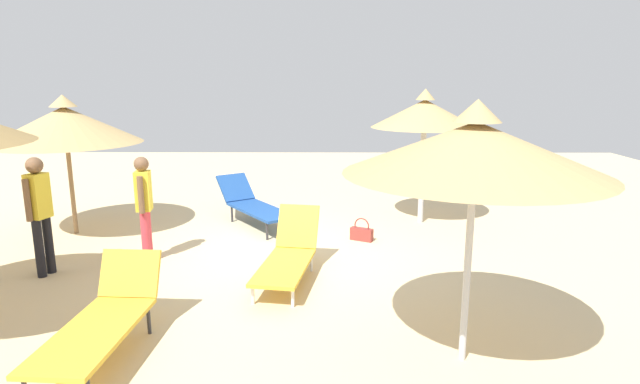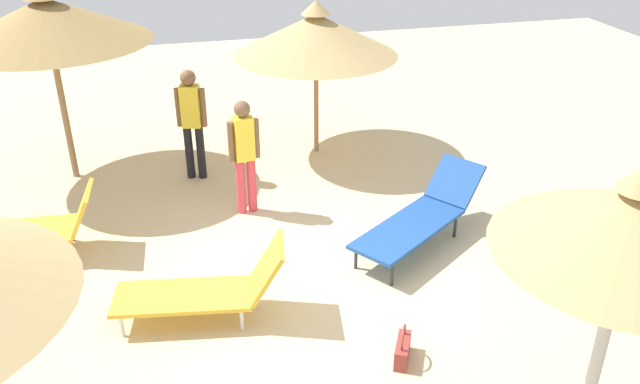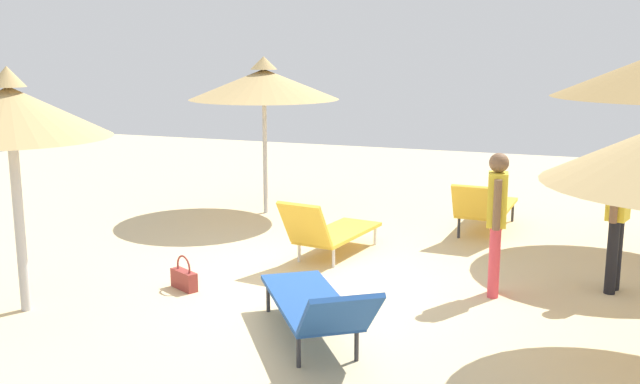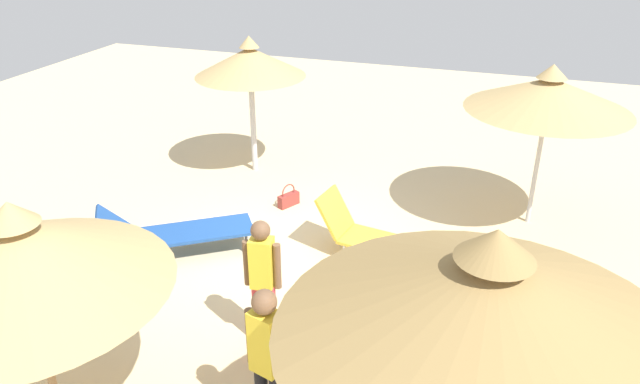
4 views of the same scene
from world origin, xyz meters
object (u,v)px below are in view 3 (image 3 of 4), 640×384
(person_standing_near_left, at_px, (496,215))
(handbag, at_px, (184,278))
(parasol_umbrella_center, at_px, (264,84))
(lounge_chair_front, at_px, (329,231))
(lounge_chair_near_right, at_px, (485,207))
(person_standing_far_right, at_px, (618,207))
(parasol_umbrella_back, at_px, (10,113))
(lounge_chair_far_left, at_px, (316,305))

(person_standing_near_left, xyz_separation_m, handbag, (-1.08, 3.54, -0.83))
(parasol_umbrella_center, xyz_separation_m, lounge_chair_front, (-2.22, -1.97, -1.85))
(lounge_chair_front, bearing_deg, parasol_umbrella_center, 41.57)
(lounge_chair_near_right, bearing_deg, parasol_umbrella_center, 88.74)
(parasol_umbrella_center, xyz_separation_m, handbag, (-4.07, -0.77, -2.10))
(parasol_umbrella_center, xyz_separation_m, person_standing_near_left, (-2.99, -4.30, -1.27))
(person_standing_far_right, height_order, person_standing_near_left, person_standing_far_right)
(parasol_umbrella_back, distance_m, lounge_chair_front, 4.36)
(person_standing_far_right, bearing_deg, parasol_umbrella_back, 115.56)
(parasol_umbrella_back, bearing_deg, lounge_chair_far_left, -86.60)
(lounge_chair_near_right, xyz_separation_m, lounge_chair_far_left, (-5.02, 0.93, 0.00))
(handbag, bearing_deg, lounge_chair_far_left, -116.27)
(parasol_umbrella_back, relative_size, lounge_chair_far_left, 1.21)
(lounge_chair_near_right, distance_m, person_standing_far_right, 2.99)
(parasol_umbrella_center, height_order, lounge_chair_near_right, parasol_umbrella_center)
(parasol_umbrella_center, distance_m, lounge_chair_front, 3.50)
(person_standing_near_left, bearing_deg, lounge_chair_front, 71.64)
(lounge_chair_near_right, bearing_deg, person_standing_near_left, -170.06)
(person_standing_far_right, relative_size, person_standing_near_left, 1.05)
(parasol_umbrella_center, relative_size, person_standing_far_right, 1.52)
(person_standing_far_right, bearing_deg, lounge_chair_front, 87.66)
(lounge_chair_front, bearing_deg, handbag, 147.05)
(parasol_umbrella_back, bearing_deg, person_standing_far_right, -64.44)
(lounge_chair_near_right, xyz_separation_m, handbag, (-3.99, 3.03, -0.28))
(lounge_chair_front, distance_m, person_standing_far_right, 3.72)
(parasol_umbrella_center, height_order, person_standing_far_right, parasol_umbrella_center)
(lounge_chair_far_left, height_order, handbag, lounge_chair_far_left)
(parasol_umbrella_back, distance_m, handbag, 2.73)
(parasol_umbrella_center, height_order, handbag, parasol_umbrella_center)
(handbag, bearing_deg, person_standing_far_right, -70.65)
(person_standing_far_right, bearing_deg, handbag, 109.35)
(lounge_chair_far_left, xyz_separation_m, person_standing_far_right, (2.74, -2.76, 0.61))
(parasol_umbrella_center, xyz_separation_m, person_standing_far_right, (-2.37, -5.62, -1.21))
(parasol_umbrella_back, bearing_deg, person_standing_near_left, -64.37)
(lounge_chair_front, bearing_deg, person_standing_near_left, -108.36)
(parasol_umbrella_back, relative_size, lounge_chair_near_right, 1.37)
(lounge_chair_front, height_order, lounge_chair_far_left, lounge_chair_front)
(parasol_umbrella_center, bearing_deg, person_standing_near_left, -124.83)
(person_standing_far_right, bearing_deg, parasol_umbrella_center, 67.16)
(lounge_chair_front, bearing_deg, parasol_umbrella_back, 141.11)
(handbag, bearing_deg, person_standing_near_left, -73.00)
(parasol_umbrella_center, distance_m, lounge_chair_far_left, 6.13)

